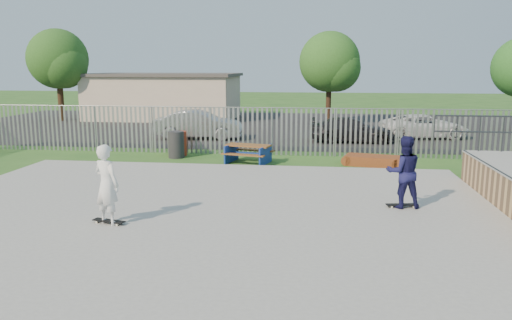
# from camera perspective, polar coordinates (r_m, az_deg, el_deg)

# --- Properties ---
(ground) EXTENTS (120.00, 120.00, 0.00)m
(ground) POSITION_cam_1_polar(r_m,az_deg,el_deg) (12.65, -6.57, -6.45)
(ground) COLOR #2A5C1F
(ground) RESTS_ON ground
(concrete_slab) EXTENTS (15.00, 12.00, 0.15)m
(concrete_slab) POSITION_cam_1_polar(r_m,az_deg,el_deg) (12.63, -6.58, -6.13)
(concrete_slab) COLOR gray
(concrete_slab) RESTS_ON ground
(fence) EXTENTS (26.04, 16.02, 2.00)m
(fence) POSITION_cam_1_polar(r_m,az_deg,el_deg) (16.66, 0.41, 1.32)
(fence) COLOR gray
(fence) RESTS_ON ground
(picnic_table) EXTENTS (1.99, 1.77, 0.72)m
(picnic_table) POSITION_cam_1_polar(r_m,az_deg,el_deg) (19.34, -0.89, 0.74)
(picnic_table) COLOR brown
(picnic_table) RESTS_ON ground
(funbox) EXTENTS (2.04, 1.35, 0.37)m
(funbox) POSITION_cam_1_polar(r_m,az_deg,el_deg) (19.38, 13.19, -0.08)
(funbox) COLOR brown
(funbox) RESTS_ON ground
(trash_bin_red) EXTENTS (0.62, 0.62, 1.03)m
(trash_bin_red) POSITION_cam_1_polar(r_m,az_deg,el_deg) (21.18, -8.76, 1.88)
(trash_bin_red) COLOR maroon
(trash_bin_red) RESTS_ON ground
(trash_bin_grey) EXTENTS (0.65, 0.65, 1.09)m
(trash_bin_grey) POSITION_cam_1_polar(r_m,az_deg,el_deg) (20.68, -9.11, 1.74)
(trash_bin_grey) COLOR #28282A
(trash_bin_grey) RESTS_ON ground
(parking_lot) EXTENTS (40.00, 18.00, 0.02)m
(parking_lot) POSITION_cam_1_polar(r_m,az_deg,el_deg) (31.10, 1.68, 3.86)
(parking_lot) COLOR black
(parking_lot) RESTS_ON ground
(car_silver) EXTENTS (4.53, 1.83, 1.46)m
(car_silver) POSITION_cam_1_polar(r_m,az_deg,el_deg) (25.80, -6.53, 4.04)
(car_silver) COLOR #A4A4A9
(car_silver) RESTS_ON parking_lot
(car_dark) EXTENTS (4.21, 1.88, 1.20)m
(car_dark) POSITION_cam_1_polar(r_m,az_deg,el_deg) (24.99, 10.91, 3.39)
(car_dark) COLOR black
(car_dark) RESTS_ON parking_lot
(car_white) EXTENTS (4.69, 2.69, 1.23)m
(car_white) POSITION_cam_1_polar(r_m,az_deg,el_deg) (27.35, 18.65, 3.68)
(car_white) COLOR white
(car_white) RESTS_ON parking_lot
(building) EXTENTS (10.40, 6.40, 3.20)m
(building) POSITION_cam_1_polar(r_m,az_deg,el_deg) (36.47, -10.41, 7.22)
(building) COLOR beige
(building) RESTS_ON ground
(tree_left) EXTENTS (4.01, 4.01, 6.18)m
(tree_left) POSITION_cam_1_polar(r_m,az_deg,el_deg) (36.68, -21.71, 10.66)
(tree_left) COLOR #3F2B19
(tree_left) RESTS_ON ground
(tree_mid) EXTENTS (3.81, 3.81, 5.88)m
(tree_mid) POSITION_cam_1_polar(r_m,az_deg,el_deg) (32.36, 8.40, 11.02)
(tree_mid) COLOR #392416
(tree_mid) RESTS_ON ground
(skateboard_a) EXTENTS (0.82, 0.31, 0.08)m
(skateboard_a) POSITION_cam_1_polar(r_m,az_deg,el_deg) (13.38, 16.32, -5.03)
(skateboard_a) COLOR black
(skateboard_a) RESTS_ON concrete_slab
(skateboard_b) EXTENTS (0.82, 0.39, 0.08)m
(skateboard_b) POSITION_cam_1_polar(r_m,az_deg,el_deg) (12.04, -16.46, -6.79)
(skateboard_b) COLOR black
(skateboard_b) RESTS_ON concrete_slab
(skater_navy) EXTENTS (0.99, 0.82, 1.85)m
(skater_navy) POSITION_cam_1_polar(r_m,az_deg,el_deg) (13.18, 16.52, -1.32)
(skater_navy) COLOR #161645
(skater_navy) RESTS_ON concrete_slab
(skater_white) EXTENTS (0.79, 0.68, 1.85)m
(skater_white) POSITION_cam_1_polar(r_m,az_deg,el_deg) (11.81, -16.69, -2.70)
(skater_white) COLOR white
(skater_white) RESTS_ON concrete_slab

